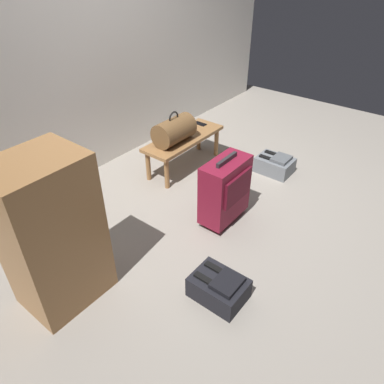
# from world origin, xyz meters

# --- Properties ---
(ground_plane) EXTENTS (6.60, 6.60, 0.00)m
(ground_plane) POSITION_xyz_m (0.00, 0.00, 0.00)
(ground_plane) COLOR gray
(back_wall) EXTENTS (6.00, 0.10, 2.80)m
(back_wall) POSITION_xyz_m (0.00, 1.60, 1.40)
(back_wall) COLOR silver
(back_wall) RESTS_ON ground
(bench) EXTENTS (1.00, 0.36, 0.37)m
(bench) POSITION_xyz_m (0.37, 0.79, 0.32)
(bench) COLOR olive
(bench) RESTS_ON ground
(duffel_bag_brown) EXTENTS (0.44, 0.26, 0.34)m
(duffel_bag_brown) POSITION_xyz_m (0.21, 0.79, 0.50)
(duffel_bag_brown) COLOR brown
(duffel_bag_brown) RESTS_ON bench
(cell_phone) EXTENTS (0.07, 0.14, 0.01)m
(cell_phone) POSITION_xyz_m (0.74, 0.85, 0.38)
(cell_phone) COLOR black
(cell_phone) RESTS_ON bench
(suitcase_upright_burgundy) EXTENTS (0.48, 0.26, 0.65)m
(suitcase_upright_burgundy) POSITION_xyz_m (-0.15, -0.09, 0.33)
(suitcase_upright_burgundy) COLOR maroon
(suitcase_upright_burgundy) RESTS_ON ground
(backpack_grey) EXTENTS (0.28, 0.38, 0.21)m
(backpack_grey) POSITION_xyz_m (0.89, -0.07, 0.09)
(backpack_grey) COLOR slate
(backpack_grey) RESTS_ON ground
(backpack_dark) EXTENTS (0.28, 0.38, 0.21)m
(backpack_dark) POSITION_xyz_m (-0.90, -0.55, 0.09)
(backpack_dark) COLOR black
(backpack_dark) RESTS_ON ground
(side_cabinet) EXTENTS (0.56, 0.44, 1.10)m
(side_cabinet) POSITION_xyz_m (-1.53, 0.34, 0.55)
(side_cabinet) COLOR olive
(side_cabinet) RESTS_ON ground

